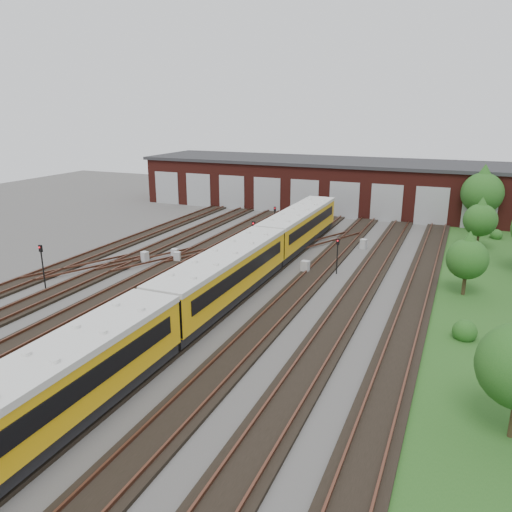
% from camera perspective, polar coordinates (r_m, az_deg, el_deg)
% --- Properties ---
extents(ground, '(120.00, 120.00, 0.00)m').
position_cam_1_polar(ground, '(32.44, -9.66, -7.04)').
color(ground, '#464441').
rests_on(ground, ground).
extents(track_network, '(30.40, 70.00, 0.33)m').
position_cam_1_polar(track_network, '(32.94, -9.37, -6.45)').
color(track_network, black).
rests_on(track_network, ground).
extents(maintenance_shed, '(51.00, 12.50, 6.35)m').
position_cam_1_polar(maintenance_shed, '(67.57, 8.75, 8.16)').
color(maintenance_shed, '#4B1812').
rests_on(maintenance_shed, ground).
extents(grass_verge, '(8.00, 55.00, 0.05)m').
position_cam_1_polar(grass_verge, '(37.24, 25.55, -5.30)').
color(grass_verge, '#1E4C19').
rests_on(grass_verge, ground).
extents(metro_train, '(2.84, 47.73, 3.25)m').
position_cam_1_polar(metro_train, '(33.87, -3.52, -2.17)').
color(metro_train, black).
rests_on(metro_train, ground).
extents(signal_mast_0, '(0.26, 0.25, 3.39)m').
position_cam_1_polar(signal_mast_0, '(39.41, -23.25, -0.57)').
color(signal_mast_0, black).
rests_on(signal_mast_0, ground).
extents(signal_mast_1, '(0.30, 0.28, 3.57)m').
position_cam_1_polar(signal_mast_1, '(42.96, -0.28, 2.31)').
color(signal_mast_1, black).
rests_on(signal_mast_1, ground).
extents(signal_mast_2, '(0.27, 0.26, 2.81)m').
position_cam_1_polar(signal_mast_2, '(53.30, 2.16, 4.59)').
color(signal_mast_2, black).
rests_on(signal_mast_2, ground).
extents(signal_mast_3, '(0.25, 0.23, 2.93)m').
position_cam_1_polar(signal_mast_3, '(40.25, 9.29, 0.51)').
color(signal_mast_3, black).
rests_on(signal_mast_3, ground).
extents(relay_cabinet_0, '(0.59, 0.51, 0.93)m').
position_cam_1_polar(relay_cabinet_0, '(44.69, -9.26, 0.24)').
color(relay_cabinet_0, '#B9BBBE').
rests_on(relay_cabinet_0, ground).
extents(relay_cabinet_1, '(0.71, 0.65, 0.97)m').
position_cam_1_polar(relay_cabinet_1, '(44.13, -12.57, -0.13)').
color(relay_cabinet_1, '#B9BBBE').
rests_on(relay_cabinet_1, ground).
extents(relay_cabinet_2, '(0.65, 0.59, 0.92)m').
position_cam_1_polar(relay_cabinet_2, '(43.72, -8.98, -0.12)').
color(relay_cabinet_2, '#B9BBBE').
rests_on(relay_cabinet_2, ground).
extents(relay_cabinet_3, '(0.68, 0.59, 1.02)m').
position_cam_1_polar(relay_cabinet_3, '(40.54, 5.64, -1.25)').
color(relay_cabinet_3, '#B9BBBE').
rests_on(relay_cabinet_3, ground).
extents(relay_cabinet_4, '(0.68, 0.62, 0.94)m').
position_cam_1_polar(relay_cabinet_4, '(48.40, 12.19, 1.35)').
color(relay_cabinet_4, '#B9BBBE').
rests_on(relay_cabinet_4, ground).
extents(tree_0, '(4.37, 4.37, 7.25)m').
position_cam_1_polar(tree_0, '(58.78, 24.50, 7.06)').
color(tree_0, '#372C18').
rests_on(tree_0, ground).
extents(tree_1, '(3.04, 3.04, 5.04)m').
position_cam_1_polar(tree_1, '(50.79, 24.31, 4.17)').
color(tree_1, '#372C18').
rests_on(tree_1, ground).
extents(tree_3, '(2.86, 2.86, 4.74)m').
position_cam_1_polar(tree_3, '(37.85, 23.05, 0.18)').
color(tree_3, '#372C18').
rests_on(tree_3, ground).
extents(bush_0, '(1.38, 1.38, 1.38)m').
position_cam_1_polar(bush_0, '(31.40, 22.78, -7.61)').
color(bush_0, '#174A15').
rests_on(bush_0, ground).
extents(bush_1, '(1.49, 1.49, 1.49)m').
position_cam_1_polar(bush_1, '(45.23, 22.41, -0.26)').
color(bush_1, '#174A15').
rests_on(bush_1, ground).
extents(bush_2, '(1.19, 1.19, 1.19)m').
position_cam_1_polar(bush_2, '(56.48, 25.79, 2.35)').
color(bush_2, '#174A15').
rests_on(bush_2, ground).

